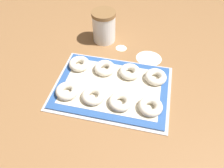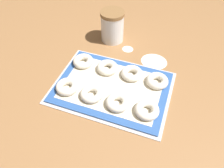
{
  "view_description": "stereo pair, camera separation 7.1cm",
  "coord_description": "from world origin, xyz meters",
  "px_view_note": "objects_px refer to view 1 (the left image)",
  "views": [
    {
      "loc": [
        0.11,
        -0.54,
        0.67
      ],
      "look_at": [
        -0.02,
        0.02,
        0.03
      ],
      "focal_mm": 35.0,
      "sensor_mm": 36.0,
      "label": 1
    },
    {
      "loc": [
        0.18,
        -0.52,
        0.67
      ],
      "look_at": [
        -0.02,
        0.02,
        0.03
      ],
      "focal_mm": 35.0,
      "sensor_mm": 36.0,
      "label": 2
    }
  ],
  "objects_px": {
    "baking_tray": "(112,88)",
    "bagel_front_far_right": "(150,106)",
    "bagel_back_mid_right": "(130,72)",
    "bagel_back_far_left": "(79,64)",
    "bagel_front_far_left": "(67,91)",
    "bagel_front_mid_right": "(121,102)",
    "flour_canister": "(104,26)",
    "bagel_front_mid_left": "(93,96)",
    "bagel_back_mid_left": "(105,68)",
    "bagel_back_far_right": "(156,77)"
  },
  "relations": [
    {
      "from": "bagel_front_mid_left",
      "to": "bagel_back_mid_left",
      "type": "relative_size",
      "value": 1.0
    },
    {
      "from": "bagel_front_mid_left",
      "to": "bagel_back_mid_right",
      "type": "relative_size",
      "value": 1.0
    },
    {
      "from": "bagel_front_mid_right",
      "to": "bagel_back_far_left",
      "type": "xyz_separation_m",
      "value": [
        -0.21,
        0.16,
        0.0
      ]
    },
    {
      "from": "bagel_back_mid_left",
      "to": "bagel_back_far_right",
      "type": "bearing_deg",
      "value": -1.1
    },
    {
      "from": "baking_tray",
      "to": "bagel_front_mid_left",
      "type": "relative_size",
      "value": 5.21
    },
    {
      "from": "bagel_back_mid_left",
      "to": "flour_canister",
      "type": "bearing_deg",
      "value": 104.47
    },
    {
      "from": "baking_tray",
      "to": "bagel_back_far_left",
      "type": "relative_size",
      "value": 5.21
    },
    {
      "from": "bagel_front_far_right",
      "to": "bagel_back_far_left",
      "type": "bearing_deg",
      "value": 153.88
    },
    {
      "from": "bagel_front_far_left",
      "to": "bagel_front_far_right",
      "type": "relative_size",
      "value": 1.0
    },
    {
      "from": "baking_tray",
      "to": "bagel_front_far_left",
      "type": "bearing_deg",
      "value": -155.57
    },
    {
      "from": "bagel_front_far_left",
      "to": "bagel_front_mid_left",
      "type": "distance_m",
      "value": 0.1
    },
    {
      "from": "bagel_back_mid_left",
      "to": "bagel_back_far_right",
      "type": "height_order",
      "value": "same"
    },
    {
      "from": "bagel_front_far_right",
      "to": "flour_canister",
      "type": "xyz_separation_m",
      "value": [
        -0.27,
        0.38,
        0.05
      ]
    },
    {
      "from": "bagel_back_far_left",
      "to": "bagel_back_mid_right",
      "type": "relative_size",
      "value": 1.0
    },
    {
      "from": "bagel_front_far_left",
      "to": "bagel_front_mid_right",
      "type": "height_order",
      "value": "same"
    },
    {
      "from": "bagel_front_far_left",
      "to": "bagel_front_far_right",
      "type": "height_order",
      "value": "same"
    },
    {
      "from": "bagel_front_mid_right",
      "to": "flour_canister",
      "type": "bearing_deg",
      "value": 112.39
    },
    {
      "from": "bagel_front_mid_left",
      "to": "bagel_back_far_right",
      "type": "xyz_separation_m",
      "value": [
        0.22,
        0.15,
        0.0
      ]
    },
    {
      "from": "bagel_back_far_left",
      "to": "bagel_back_far_right",
      "type": "height_order",
      "value": "same"
    },
    {
      "from": "baking_tray",
      "to": "bagel_front_far_right",
      "type": "relative_size",
      "value": 5.21
    },
    {
      "from": "bagel_back_mid_left",
      "to": "bagel_back_mid_right",
      "type": "distance_m",
      "value": 0.11
    },
    {
      "from": "bagel_front_far_right",
      "to": "flour_canister",
      "type": "height_order",
      "value": "flour_canister"
    },
    {
      "from": "baking_tray",
      "to": "bagel_back_mid_right",
      "type": "bearing_deg",
      "value": 55.77
    },
    {
      "from": "baking_tray",
      "to": "bagel_back_far_right",
      "type": "height_order",
      "value": "bagel_back_far_right"
    },
    {
      "from": "bagel_front_mid_right",
      "to": "bagel_back_mid_left",
      "type": "xyz_separation_m",
      "value": [
        -0.1,
        0.16,
        0.0
      ]
    },
    {
      "from": "bagel_back_far_right",
      "to": "flour_canister",
      "type": "height_order",
      "value": "flour_canister"
    },
    {
      "from": "bagel_front_far_right",
      "to": "flour_canister",
      "type": "bearing_deg",
      "value": 125.04
    },
    {
      "from": "bagel_front_mid_right",
      "to": "bagel_back_far_right",
      "type": "xyz_separation_m",
      "value": [
        0.11,
        0.16,
        0.0
      ]
    },
    {
      "from": "bagel_front_far_left",
      "to": "bagel_front_mid_right",
      "type": "distance_m",
      "value": 0.21
    },
    {
      "from": "bagel_front_far_right",
      "to": "bagel_back_mid_right",
      "type": "distance_m",
      "value": 0.19
    },
    {
      "from": "bagel_front_mid_left",
      "to": "bagel_back_far_left",
      "type": "xyz_separation_m",
      "value": [
        -0.11,
        0.16,
        0.0
      ]
    },
    {
      "from": "bagel_back_far_left",
      "to": "bagel_back_mid_left",
      "type": "height_order",
      "value": "same"
    },
    {
      "from": "bagel_front_far_left",
      "to": "bagel_back_far_right",
      "type": "height_order",
      "value": "same"
    },
    {
      "from": "bagel_front_far_left",
      "to": "bagel_front_mid_left",
      "type": "relative_size",
      "value": 1.0
    },
    {
      "from": "bagel_back_mid_right",
      "to": "bagel_back_mid_left",
      "type": "bearing_deg",
      "value": -178.94
    },
    {
      "from": "bagel_back_far_right",
      "to": "flour_canister",
      "type": "relative_size",
      "value": 0.59
    },
    {
      "from": "bagel_front_far_right",
      "to": "bagel_back_far_left",
      "type": "xyz_separation_m",
      "value": [
        -0.32,
        0.16,
        0.0
      ]
    },
    {
      "from": "bagel_front_mid_left",
      "to": "bagel_back_far_left",
      "type": "bearing_deg",
      "value": 124.66
    },
    {
      "from": "bagel_back_mid_right",
      "to": "flour_canister",
      "type": "relative_size",
      "value": 0.59
    },
    {
      "from": "bagel_front_far_left",
      "to": "flour_canister",
      "type": "height_order",
      "value": "flour_canister"
    },
    {
      "from": "baking_tray",
      "to": "bagel_front_far_right",
      "type": "height_order",
      "value": "bagel_front_far_right"
    },
    {
      "from": "bagel_front_mid_left",
      "to": "flour_canister",
      "type": "height_order",
      "value": "flour_canister"
    },
    {
      "from": "baking_tray",
      "to": "bagel_back_far_left",
      "type": "xyz_separation_m",
      "value": [
        -0.16,
        0.08,
        0.02
      ]
    },
    {
      "from": "bagel_front_mid_left",
      "to": "bagel_front_far_right",
      "type": "bearing_deg",
      "value": -0.62
    },
    {
      "from": "bagel_front_far_left",
      "to": "bagel_back_mid_left",
      "type": "height_order",
      "value": "same"
    },
    {
      "from": "bagel_front_mid_right",
      "to": "bagel_back_mid_right",
      "type": "distance_m",
      "value": 0.16
    },
    {
      "from": "bagel_back_mid_right",
      "to": "bagel_front_far_left",
      "type": "bearing_deg",
      "value": -144.27
    },
    {
      "from": "bagel_front_mid_right",
      "to": "bagel_back_far_left",
      "type": "distance_m",
      "value": 0.27
    },
    {
      "from": "bagel_front_far_right",
      "to": "bagel_back_mid_right",
      "type": "height_order",
      "value": "same"
    },
    {
      "from": "bagel_front_mid_left",
      "to": "bagel_back_mid_right",
      "type": "bearing_deg",
      "value": 54.28
    }
  ]
}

